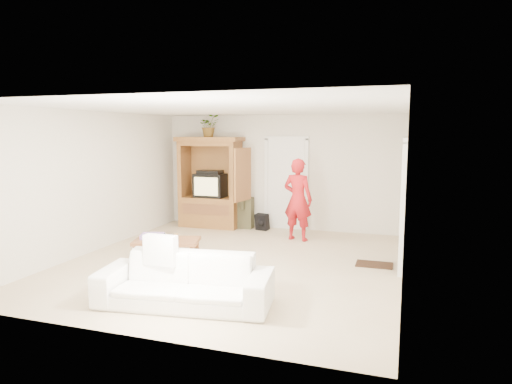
# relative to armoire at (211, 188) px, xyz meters

# --- Properties ---
(floor) EXTENTS (6.00, 6.00, 0.00)m
(floor) POSITION_rel_armoire_xyz_m (1.58, -2.66, -0.91)
(floor) COLOR tan
(floor) RESTS_ON ground
(ceiling) EXTENTS (6.00, 6.00, 0.00)m
(ceiling) POSITION_rel_armoire_xyz_m (1.58, -2.66, 1.69)
(ceiling) COLOR white
(ceiling) RESTS_ON floor
(wall_back) EXTENTS (5.50, 0.00, 5.50)m
(wall_back) POSITION_rel_armoire_xyz_m (1.58, 0.34, 0.39)
(wall_back) COLOR silver
(wall_back) RESTS_ON floor
(wall_front) EXTENTS (5.50, 0.00, 5.50)m
(wall_front) POSITION_rel_armoire_xyz_m (1.58, -5.66, 0.39)
(wall_front) COLOR silver
(wall_front) RESTS_ON floor
(wall_left) EXTENTS (0.00, 6.00, 6.00)m
(wall_left) POSITION_rel_armoire_xyz_m (-1.17, -2.66, 0.39)
(wall_left) COLOR silver
(wall_left) RESTS_ON floor
(wall_right) EXTENTS (0.00, 6.00, 6.00)m
(wall_right) POSITION_rel_armoire_xyz_m (4.33, -2.66, 0.39)
(wall_right) COLOR silver
(wall_right) RESTS_ON floor
(armoire) EXTENTS (1.82, 1.14, 2.10)m
(armoire) POSITION_rel_armoire_xyz_m (0.00, 0.00, 0.00)
(armoire) COLOR #9C6830
(armoire) RESTS_ON floor
(door_back) EXTENTS (0.85, 0.05, 2.04)m
(door_back) POSITION_rel_armoire_xyz_m (1.73, 0.31, 0.11)
(door_back) COLOR white
(door_back) RESTS_ON floor
(doorway_right) EXTENTS (0.05, 0.90, 2.04)m
(doorway_right) POSITION_rel_armoire_xyz_m (4.30, -2.06, 0.11)
(doorway_right) COLOR black
(doorway_right) RESTS_ON floor
(framed_picture) EXTENTS (0.03, 0.60, 0.48)m
(framed_picture) POSITION_rel_armoire_xyz_m (4.31, -0.76, 0.69)
(framed_picture) COLOR black
(framed_picture) RESTS_ON wall_right
(doormat) EXTENTS (0.60, 0.40, 0.02)m
(doormat) POSITION_rel_armoire_xyz_m (3.88, -2.06, -0.90)
(doormat) COLOR #382316
(doormat) RESTS_ON floor
(plant) EXTENTS (0.60, 0.59, 0.51)m
(plant) POSITION_rel_armoire_xyz_m (-0.02, -0.03, 1.45)
(plant) COLOR #4C7238
(plant) RESTS_ON armoire
(man) EXTENTS (0.68, 0.52, 1.69)m
(man) POSITION_rel_armoire_xyz_m (2.24, -0.70, -0.06)
(man) COLOR #AA161B
(man) RESTS_ON floor
(sofa) EXTENTS (2.31, 1.16, 0.65)m
(sofa) POSITION_rel_armoire_xyz_m (1.68, -4.65, -0.59)
(sofa) COLOR white
(sofa) RESTS_ON floor
(coffee_table) EXTENTS (1.20, 0.87, 0.40)m
(coffee_table) POSITION_rel_armoire_xyz_m (0.50, -3.01, -0.56)
(coffee_table) COLOR brown
(coffee_table) RESTS_ON floor
(towel) EXTENTS (0.45, 0.39, 0.08)m
(towel) POSITION_rel_armoire_xyz_m (0.23, -3.01, -0.47)
(towel) COLOR #F852B8
(towel) RESTS_ON coffee_table
(candle) EXTENTS (0.08, 0.08, 0.10)m
(candle) POSITION_rel_armoire_xyz_m (0.65, -2.96, -0.46)
(candle) COLOR tan
(candle) RESTS_ON coffee_table
(backpack_black) EXTENTS (0.32, 0.24, 0.36)m
(backpack_black) POSITION_rel_armoire_xyz_m (1.26, -0.03, -0.73)
(backpack_black) COLOR black
(backpack_black) RESTS_ON floor
(backpack_olive) EXTENTS (0.39, 0.29, 0.72)m
(backpack_olive) POSITION_rel_armoire_xyz_m (0.81, 0.06, -0.55)
(backpack_olive) COLOR #47442B
(backpack_olive) RESTS_ON floor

